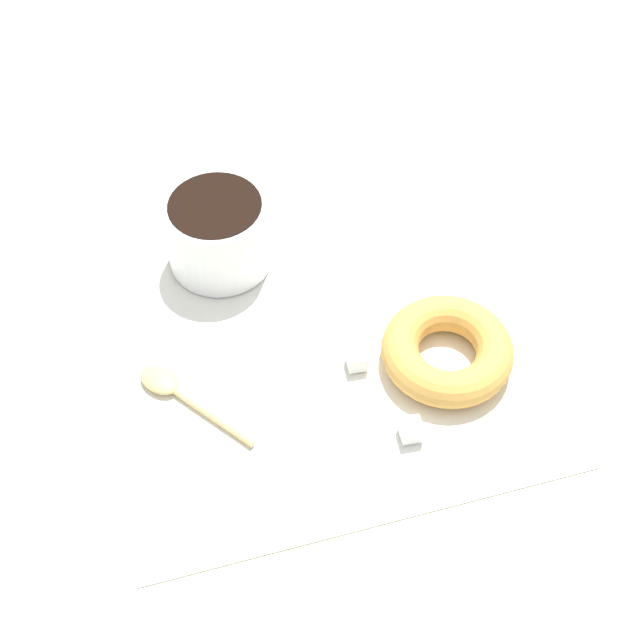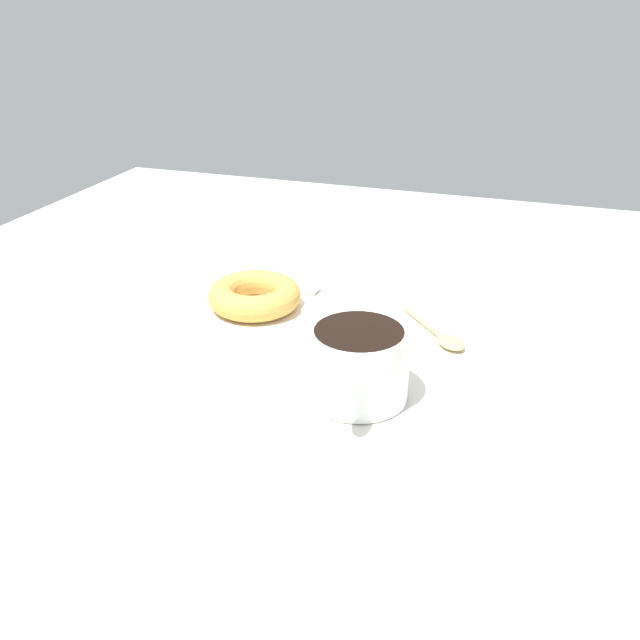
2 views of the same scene
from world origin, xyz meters
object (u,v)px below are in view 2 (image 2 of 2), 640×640
object	(u,v)px
donut	(255,295)
sugar_cube	(310,286)
sugar_cube_extra	(311,313)
coffee_cup	(358,363)
spoon	(444,337)

from	to	relation	value
donut	sugar_cube	distance (cm)	7.85
donut	sugar_cube_extra	size ratio (longest dim) A/B	6.80
coffee_cup	sugar_cube	bearing A→B (deg)	29.33
spoon	sugar_cube	world-z (taller)	sugar_cube
coffee_cup	donut	bearing A→B (deg)	47.79
coffee_cup	spoon	bearing A→B (deg)	-22.54
sugar_cube	sugar_cube_extra	xyz separation A→B (cm)	(-7.33, -2.61, -0.02)
spoon	sugar_cube	xyz separation A→B (cm)	(7.71, 17.73, 0.41)
donut	sugar_cube	xyz separation A→B (cm)	(6.27, -4.67, -0.71)
donut	sugar_cube_extra	xyz separation A→B (cm)	(-1.06, -7.29, -0.73)
coffee_cup	sugar_cube	xyz separation A→B (cm)	(21.42, 12.04, -2.74)
sugar_cube	donut	bearing A→B (deg)	143.30
sugar_cube	sugar_cube_extra	bearing A→B (deg)	-160.38
donut	spoon	size ratio (longest dim) A/B	1.12
coffee_cup	donut	size ratio (longest dim) A/B	1.11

